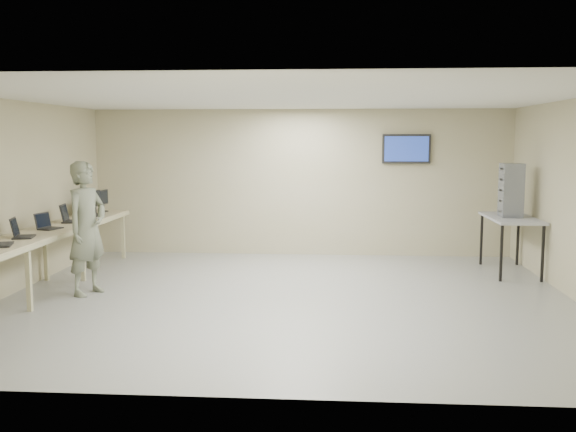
{
  "coord_description": "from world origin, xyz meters",
  "views": [
    {
      "loc": [
        0.65,
        -8.8,
        2.24
      ],
      "look_at": [
        0.0,
        0.2,
        1.15
      ],
      "focal_mm": 40.0,
      "sensor_mm": 36.0,
      "label": 1
    }
  ],
  "objects": [
    {
      "name": "room",
      "position": [
        0.03,
        0.06,
        1.41
      ],
      "size": [
        8.01,
        7.01,
        2.81
      ],
      "color": "#A3A4A2",
      "rests_on": "ground"
    },
    {
      "name": "workbench",
      "position": [
        -3.59,
        0.0,
        0.83
      ],
      "size": [
        0.76,
        6.0,
        0.9
      ],
      "color": "#CBB592",
      "rests_on": "ground"
    },
    {
      "name": "laptop_2",
      "position": [
        -3.62,
        -0.45,
        0.97
      ],
      "size": [
        0.37,
        0.4,
        0.27
      ],
      "rotation": [
        0.0,
        0.0,
        0.26
      ],
      "color": "black",
      "rests_on": "workbench"
    },
    {
      "name": "laptop_3",
      "position": [
        -3.61,
        0.37,
        0.96
      ],
      "size": [
        0.35,
        0.37,
        0.25
      ],
      "rotation": [
        0.0,
        0.0,
        -0.31
      ],
      "color": "black",
      "rests_on": "workbench"
    },
    {
      "name": "laptop_4",
      "position": [
        -3.62,
        1.18,
        0.97
      ],
      "size": [
        0.36,
        0.41,
        0.29
      ],
      "rotation": [
        0.0,
        0.0,
        0.15
      ],
      "color": "black",
      "rests_on": "workbench"
    },
    {
      "name": "laptop_5",
      "position": [
        -3.61,
        1.97,
        0.98
      ],
      "size": [
        0.4,
        0.44,
        0.3
      ],
      "rotation": [
        0.0,
        0.0,
        -0.23
      ],
      "color": "black",
      "rests_on": "workbench"
    },
    {
      "name": "monitor_near",
      "position": [
        -3.6,
        2.28,
        1.16
      ],
      "size": [
        0.19,
        0.43,
        0.42
      ],
      "color": "black",
      "rests_on": "workbench"
    },
    {
      "name": "monitor_far",
      "position": [
        -3.6,
        2.68,
        1.14
      ],
      "size": [
        0.18,
        0.41,
        0.4
      ],
      "color": "black",
      "rests_on": "workbench"
    },
    {
      "name": "soldier",
      "position": [
        -2.89,
        0.07,
        0.96
      ],
      "size": [
        0.68,
        0.82,
        1.92
      ],
      "primitive_type": "imported",
      "rotation": [
        0.0,
        0.0,
        1.21
      ],
      "color": "#677356",
      "rests_on": "ground"
    },
    {
      "name": "side_table",
      "position": [
        3.6,
        2.03,
        0.87
      ],
      "size": [
        0.74,
        1.58,
        0.95
      ],
      "color": "#A2A4A8",
      "rests_on": "ground"
    },
    {
      "name": "storage_bins",
      "position": [
        3.58,
        2.03,
        1.39
      ],
      "size": [
        0.34,
        0.37,
        0.89
      ],
      "color": "gray",
      "rests_on": "side_table"
    }
  ]
}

